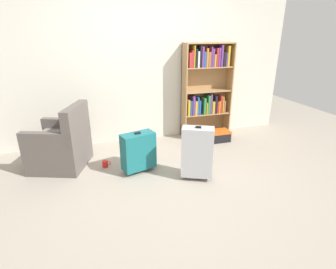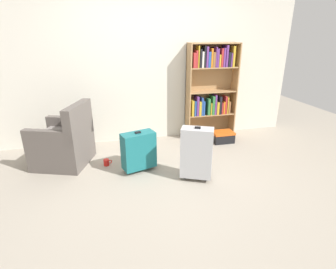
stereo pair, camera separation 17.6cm
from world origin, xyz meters
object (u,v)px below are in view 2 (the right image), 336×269
(bookshelf, at_px, (211,87))
(suitcase_teal, at_px, (139,151))
(storage_box, at_px, (223,136))
(suitcase_silver, at_px, (197,153))
(mug, at_px, (107,162))
(armchair, at_px, (65,143))

(bookshelf, xyz_separation_m, suitcase_teal, (-1.44, -1.05, -0.61))
(storage_box, xyz_separation_m, suitcase_silver, (-0.88, -1.10, 0.28))
(suitcase_silver, bearing_deg, storage_box, 51.33)
(suitcase_silver, bearing_deg, bookshelf, 62.79)
(mug, height_order, suitcase_teal, suitcase_teal)
(bookshelf, bearing_deg, mug, -157.15)
(bookshelf, distance_m, armchair, 2.58)
(suitcase_silver, bearing_deg, suitcase_teal, 149.19)
(storage_box, height_order, suitcase_teal, suitcase_teal)
(armchair, xyz_separation_m, suitcase_silver, (1.69, -0.88, 0.06))
(bookshelf, relative_size, storage_box, 4.51)
(suitcase_silver, bearing_deg, armchair, 152.54)
(bookshelf, relative_size, mug, 13.78)
(mug, bearing_deg, bookshelf, 22.85)
(armchair, relative_size, storage_box, 2.45)
(mug, xyz_separation_m, suitcase_teal, (0.44, -0.26, 0.25))
(bookshelf, xyz_separation_m, suitcase_silver, (-0.75, -1.46, -0.54))
(mug, height_order, storage_box, storage_box)
(suitcase_teal, distance_m, suitcase_silver, 0.80)
(bookshelf, bearing_deg, storage_box, -70.35)
(mug, bearing_deg, suitcase_teal, -30.31)
(armchair, distance_m, storage_box, 2.59)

